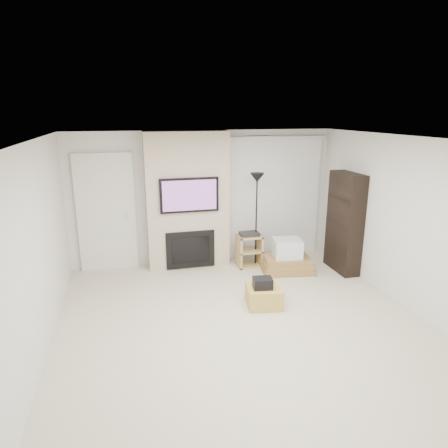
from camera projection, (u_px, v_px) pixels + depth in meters
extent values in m
cube|color=beige|center=(246.00, 330.00, 5.35)|extent=(5.00, 5.50, 0.00)
cube|color=white|center=(249.00, 140.00, 4.67)|extent=(5.00, 5.50, 0.00)
cube|color=silver|center=(204.00, 197.00, 7.58)|extent=(5.00, 0.00, 2.50)
cube|color=silver|center=(382.00, 378.00, 2.45)|extent=(5.00, 0.00, 2.50)
cube|color=silver|center=(32.00, 259.00, 4.42)|extent=(0.00, 5.50, 2.50)
cube|color=silver|center=(417.00, 228.00, 5.60)|extent=(0.00, 5.50, 2.50)
cube|color=silver|center=(259.00, 136.00, 5.52)|extent=(0.35, 0.18, 0.01)
cube|color=gold|center=(264.00, 296.00, 6.00)|extent=(0.57, 0.57, 0.30)
cube|color=black|center=(263.00, 283.00, 5.90)|extent=(0.31, 0.26, 0.16)
cube|color=#C5AF95|center=(187.00, 201.00, 7.31)|extent=(1.50, 0.40, 2.50)
cube|color=black|center=(189.00, 195.00, 7.06)|extent=(1.05, 0.06, 0.62)
cube|color=#6F3E7E|center=(190.00, 195.00, 7.02)|extent=(0.96, 0.00, 0.54)
cube|color=black|center=(190.00, 250.00, 7.35)|extent=(0.90, 0.04, 0.70)
cube|color=black|center=(191.00, 250.00, 7.34)|extent=(0.70, 0.02, 0.50)
cube|color=silver|center=(106.00, 213.00, 7.17)|extent=(1.02, 0.08, 2.14)
cube|color=beige|center=(107.00, 215.00, 7.19)|extent=(0.90, 0.05, 2.05)
cylinder|color=silver|center=(126.00, 216.00, 7.23)|extent=(0.07, 0.06, 0.07)
cube|color=silver|center=(276.00, 139.00, 7.56)|extent=(1.98, 0.10, 0.08)
cube|color=white|center=(274.00, 200.00, 7.89)|extent=(1.90, 0.03, 2.29)
cylinder|color=black|center=(255.00, 264.00, 7.63)|extent=(0.26, 0.26, 0.03)
cylinder|color=black|center=(256.00, 223.00, 7.40)|extent=(0.03, 0.03, 1.64)
cone|color=black|center=(257.00, 178.00, 7.18)|extent=(0.26, 0.26, 0.17)
cube|color=tan|center=(239.00, 251.00, 7.47)|extent=(0.04, 0.38, 0.60)
cube|color=tan|center=(259.00, 250.00, 7.56)|extent=(0.04, 0.38, 0.60)
cube|color=tan|center=(249.00, 265.00, 7.59)|extent=(0.45, 0.38, 0.03)
cube|color=tan|center=(249.00, 251.00, 7.51)|extent=(0.45, 0.38, 0.03)
cube|color=tan|center=(249.00, 236.00, 7.44)|extent=(0.45, 0.38, 0.03)
cube|color=black|center=(249.00, 234.00, 7.42)|extent=(0.35, 0.25, 0.06)
cube|color=olive|center=(286.00, 268.00, 7.35)|extent=(0.99, 0.80, 0.10)
cube|color=olive|center=(286.00, 263.00, 7.32)|extent=(0.94, 0.75, 0.09)
cube|color=olive|center=(287.00, 259.00, 7.30)|extent=(0.89, 0.70, 0.09)
cube|color=silver|center=(287.00, 248.00, 7.24)|extent=(0.55, 0.51, 0.33)
cube|color=black|center=(345.00, 223.00, 7.16)|extent=(0.30, 0.80, 1.80)
cube|color=black|center=(342.00, 247.00, 7.28)|extent=(0.26, 0.72, 0.02)
cube|color=black|center=(344.00, 223.00, 7.16)|extent=(0.26, 0.72, 0.02)
cube|color=black|center=(346.00, 198.00, 7.03)|extent=(0.26, 0.72, 0.02)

